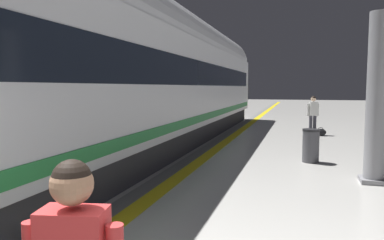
% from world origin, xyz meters
% --- Properties ---
extents(safety_line_strip, '(0.36, 80.00, 0.01)m').
position_xyz_m(safety_line_strip, '(-1.27, 10.00, 0.00)').
color(safety_line_strip, yellow).
rests_on(safety_line_strip, ground).
extents(tactile_edge_band, '(0.51, 80.00, 0.01)m').
position_xyz_m(tactile_edge_band, '(-1.55, 10.00, 0.00)').
color(tactile_edge_band, slate).
rests_on(tactile_edge_band, ground).
extents(high_speed_train, '(2.94, 31.95, 4.97)m').
position_xyz_m(high_speed_train, '(-3.27, 6.88, 2.50)').
color(high_speed_train, '#38383D').
rests_on(high_speed_train, ground).
extents(passenger_near, '(0.49, 0.31, 1.67)m').
position_xyz_m(passenger_near, '(1.92, 14.99, 0.97)').
color(passenger_near, '#383842').
rests_on(passenger_near, ground).
extents(duffel_bag_near, '(0.44, 0.26, 0.36)m').
position_xyz_m(duffel_bag_near, '(2.24, 14.73, 0.15)').
color(duffel_bag_near, black).
rests_on(duffel_bag_near, ground).
extents(platform_pillar, '(0.56, 0.56, 3.60)m').
position_xyz_m(platform_pillar, '(2.91, 7.05, 1.72)').
color(platform_pillar, gray).
rests_on(platform_pillar, ground).
extents(waste_bin, '(0.46, 0.46, 0.91)m').
position_xyz_m(waste_bin, '(1.66, 8.92, 0.46)').
color(waste_bin, '#4C4C51').
rests_on(waste_bin, ground).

